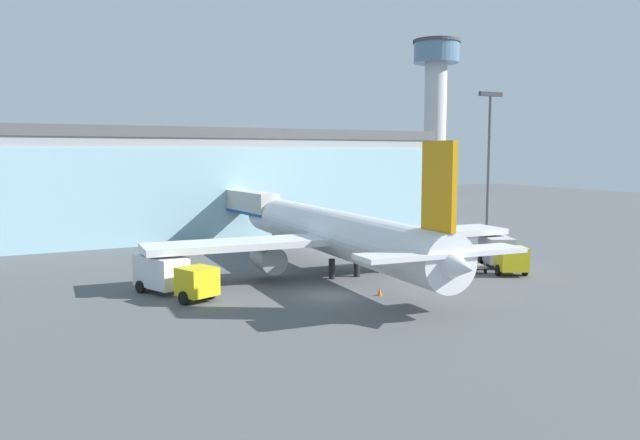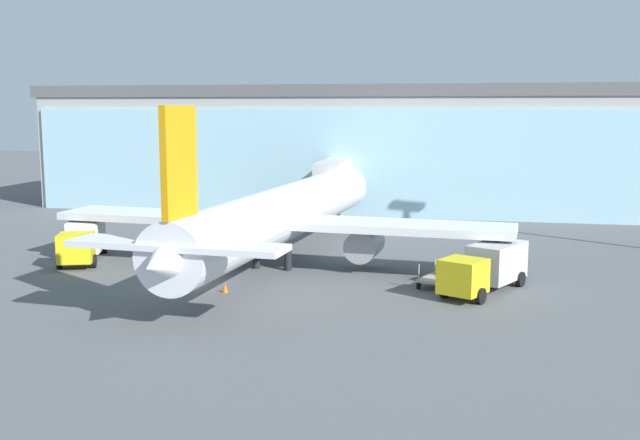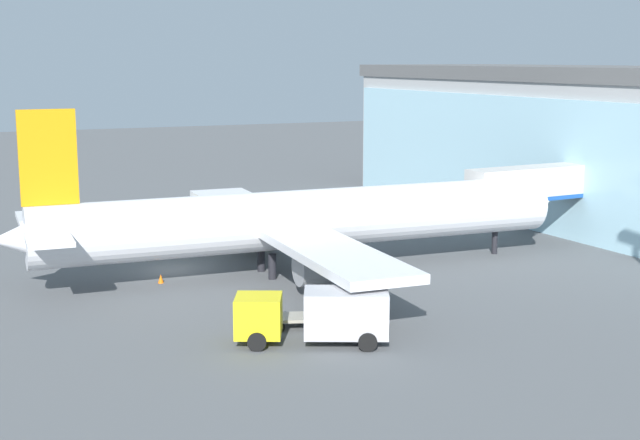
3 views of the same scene
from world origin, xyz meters
name	(u,v)px [view 2 (image 2 of 3)]	position (x,y,z in m)	size (l,w,h in m)	color
ground	(187,284)	(0.00, 0.00, 0.00)	(240.00, 240.00, 0.00)	#545659
terminal_building	(334,147)	(0.01, 38.03, 6.44)	(62.81, 19.73, 12.87)	#A6A6A6
jet_bridge	(337,173)	(2.80, 27.62, 4.45)	(3.37, 13.83, 5.83)	beige
airplane	(282,215)	(3.79, 7.25, 3.39)	(31.34, 37.87, 10.73)	silver
catering_truck	(83,239)	(-10.11, 4.84, 1.47)	(4.86, 7.58, 2.65)	yellow
fuel_truck	(486,267)	(17.68, 2.68, 1.47)	(4.98, 7.56, 2.65)	yellow
baggage_cart	(438,279)	(14.87, 3.03, 0.50)	(2.42, 3.17, 1.50)	#9E998C
safety_cone_nose	(225,288)	(3.06, -1.47, 0.28)	(0.36, 0.36, 0.55)	orange
safety_cone_wingtip	(469,279)	(16.65, 4.32, 0.28)	(0.36, 0.36, 0.55)	orange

